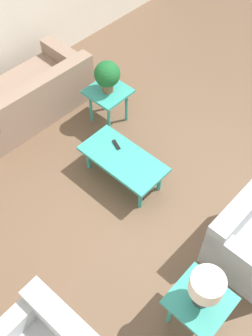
% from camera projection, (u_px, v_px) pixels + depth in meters
% --- Properties ---
extents(ground_plane, '(14.00, 14.00, 0.00)m').
position_uv_depth(ground_plane, '(162.00, 185.00, 4.91)').
color(ground_plane, brown).
extents(sofa, '(0.98, 1.81, 0.73)m').
position_uv_depth(sofa, '(27.00, 97.00, 5.51)').
color(sofa, gray).
rests_on(sofa, ground_plane).
extents(coffee_table, '(1.06, 0.53, 0.39)m').
position_uv_depth(coffee_table, '(123.00, 160.00, 4.71)').
color(coffee_table, teal).
rests_on(coffee_table, ground_plane).
extents(side_table_plant, '(0.52, 0.52, 0.54)m').
position_uv_depth(side_table_plant, '(108.00, 96.00, 5.26)').
color(side_table_plant, teal).
rests_on(side_table_plant, ground_plane).
extents(side_table_lamp, '(0.52, 0.52, 0.54)m').
position_uv_depth(side_table_lamp, '(199.00, 303.00, 3.53)').
color(side_table_lamp, teal).
rests_on(side_table_lamp, ground_plane).
extents(potted_plant, '(0.34, 0.34, 0.44)m').
position_uv_depth(potted_plant, '(107.00, 75.00, 4.99)').
color(potted_plant, brown).
rests_on(potted_plant, side_table_plant).
extents(table_lamp, '(0.29, 0.29, 0.44)m').
position_uv_depth(table_lamp, '(206.00, 288.00, 3.24)').
color(table_lamp, '#333333').
rests_on(table_lamp, side_table_lamp).
extents(remote_control, '(0.16, 0.10, 0.02)m').
position_uv_depth(remote_control, '(116.00, 145.00, 4.79)').
color(remote_control, black).
rests_on(remote_control, coffee_table).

